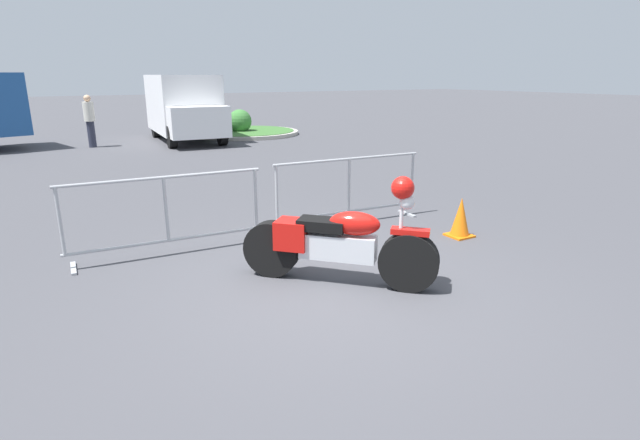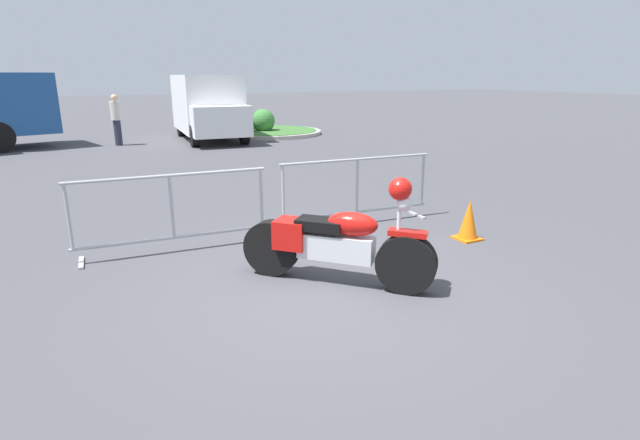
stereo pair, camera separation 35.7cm
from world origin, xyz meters
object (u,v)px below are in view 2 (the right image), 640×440
(traffic_cone, at_px, (469,220))
(pedestrian, at_px, (116,118))
(motorcycle, at_px, (336,242))
(crowd_barrier_near, at_px, (172,212))
(crowd_barrier_far, at_px, (357,190))
(delivery_van, at_px, (208,105))

(traffic_cone, bearing_deg, pedestrian, 104.65)
(motorcycle, height_order, crowd_barrier_near, motorcycle)
(traffic_cone, bearing_deg, motorcycle, -168.33)
(crowd_barrier_far, xyz_separation_m, traffic_cone, (1.04, -1.41, -0.27))
(crowd_barrier_near, bearing_deg, crowd_barrier_far, 0.00)
(crowd_barrier_far, bearing_deg, pedestrian, 101.51)
(motorcycle, height_order, crowd_barrier_far, motorcycle)
(pedestrian, bearing_deg, motorcycle, 126.37)
(motorcycle, bearing_deg, crowd_barrier_near, 173.03)
(crowd_barrier_near, relative_size, crowd_barrier_far, 1.00)
(crowd_barrier_near, bearing_deg, traffic_cone, -19.76)
(crowd_barrier_near, xyz_separation_m, traffic_cone, (3.91, -1.41, -0.27))
(traffic_cone, bearing_deg, delivery_van, 91.00)
(delivery_van, relative_size, traffic_cone, 8.71)
(motorcycle, bearing_deg, traffic_cone, 57.90)
(motorcycle, relative_size, traffic_cone, 3.00)
(crowd_barrier_far, relative_size, delivery_van, 0.50)
(crowd_barrier_near, distance_m, crowd_barrier_far, 2.87)
(motorcycle, xyz_separation_m, pedestrian, (-0.94, 13.60, 0.43))
(crowd_barrier_near, height_order, traffic_cone, crowd_barrier_near)
(crowd_barrier_near, bearing_deg, pedestrian, 87.59)
(motorcycle, distance_m, delivery_van, 14.00)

